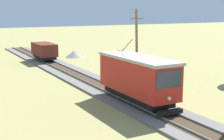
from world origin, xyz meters
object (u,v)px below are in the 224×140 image
(red_tram, at_px, (137,77))
(gravel_pile, at_px, (74,54))
(utility_pole_mid, at_px, (137,47))
(freight_car, at_px, (44,51))

(red_tram, relative_size, gravel_pile, 3.01)
(red_tram, distance_m, gravel_pile, 27.14)
(utility_pole_mid, xyz_separation_m, gravel_pile, (2.11, 21.36, -3.32))
(freight_car, relative_size, gravel_pile, 1.83)
(freight_car, bearing_deg, red_tram, -89.99)
(freight_car, xyz_separation_m, gravel_pile, (5.34, 2.02, -1.05))
(red_tram, distance_m, freight_car, 24.54)
(gravel_pile, bearing_deg, utility_pole_mid, -95.63)
(freight_car, height_order, gravel_pile, freight_car)
(utility_pole_mid, bearing_deg, freight_car, 99.48)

